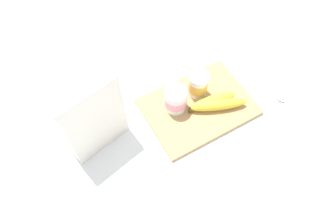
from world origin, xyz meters
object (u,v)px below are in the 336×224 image
object	(u,v)px
cutting_board	(198,107)
yogurt_cup_front	(176,100)
banana_bunch	(216,103)
spoon	(275,92)
cereal_box	(91,116)
yogurt_cup_back	(198,85)

from	to	relation	value
cutting_board	yogurt_cup_front	distance (m)	0.09
banana_bunch	spoon	size ratio (longest dim) A/B	1.35
cutting_board	cereal_box	xyz separation A→B (m)	(-0.32, 0.06, 0.13)
cutting_board	spoon	xyz separation A→B (m)	(0.25, -0.08, -0.00)
spoon	cutting_board	bearing A→B (deg)	162.98
cereal_box	yogurt_cup_front	size ratio (longest dim) A/B	3.21
cereal_box	yogurt_cup_back	xyz separation A→B (m)	(0.35, -0.01, -0.08)
yogurt_cup_front	spoon	size ratio (longest dim) A/B	0.62
yogurt_cup_front	yogurt_cup_back	bearing A→B (deg)	7.80
cereal_box	yogurt_cup_back	size ratio (longest dim) A/B	3.06
yogurt_cup_front	yogurt_cup_back	distance (m)	0.09
yogurt_cup_back	banana_bunch	size ratio (longest dim) A/B	0.48
yogurt_cup_back	spoon	size ratio (longest dim) A/B	0.65
cutting_board	cereal_box	size ratio (longest dim) A/B	1.27
banana_bunch	yogurt_cup_front	bearing A→B (deg)	150.67
yogurt_cup_front	spoon	distance (m)	0.34
yogurt_cup_back	yogurt_cup_front	bearing A→B (deg)	-172.20
yogurt_cup_back	cutting_board	bearing A→B (deg)	-117.44
cutting_board	banana_bunch	size ratio (longest dim) A/B	1.87
cutting_board	banana_bunch	world-z (taller)	banana_bunch
cereal_box	yogurt_cup_front	bearing A→B (deg)	162.30
cereal_box	spoon	xyz separation A→B (m)	(0.58, -0.13, -0.13)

